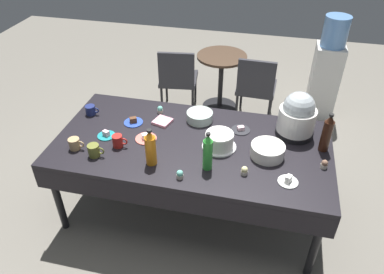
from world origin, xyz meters
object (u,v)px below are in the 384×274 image
object	(u,v)px
potluck_table	(192,148)
frosted_layer_cake	(219,141)
cupcake_rose	(180,174)
water_cooler	(326,71)
dessert_plate_cobalt	(133,122)
soda_bottle_cola	(327,134)
coffee_mug_olive	(94,150)
coffee_mug_navy	(91,110)
round_cafe_table	(221,72)
dessert_plate_charcoal	(241,130)
coffee_mug_tan	(75,144)
ceramic_snack_bowl	(268,151)
dessert_plate_coral	(146,138)
maroon_chair_left	(178,77)
soda_bottle_orange_juice	(151,148)
coffee_mug_red	(118,141)
soda_bottle_lime_soda	(208,152)
slow_cooker	(297,116)
dessert_plate_white	(288,181)
cupcake_cocoa	(244,171)
dessert_plate_teal	(106,135)
cupcake_berry	(160,110)
glass_salad_bowl	(200,116)
cupcake_vanilla	(324,164)
maroon_chair_right	(256,85)

from	to	relation	value
potluck_table	frosted_layer_cake	distance (m)	0.26
cupcake_rose	water_cooler	bearing A→B (deg)	63.62
dessert_plate_cobalt	soda_bottle_cola	world-z (taller)	soda_bottle_cola
coffee_mug_olive	water_cooler	size ratio (longest dim) A/B	0.11
coffee_mug_navy	water_cooler	bearing A→B (deg)	38.62
dessert_plate_cobalt	round_cafe_table	xyz separation A→B (m)	(0.51, 1.64, -0.26)
dessert_plate_charcoal	coffee_mug_tan	size ratio (longest dim) A/B	1.24
potluck_table	ceramic_snack_bowl	xyz separation A→B (m)	(0.60, -0.04, 0.11)
dessert_plate_coral	maroon_chair_left	bearing A→B (deg)	95.90
coffee_mug_navy	soda_bottle_orange_juice	bearing A→B (deg)	-35.36
ceramic_snack_bowl	water_cooler	size ratio (longest dim) A/B	0.21
coffee_mug_red	soda_bottle_lime_soda	bearing A→B (deg)	-7.53
slow_cooker	coffee_mug_red	size ratio (longest dim) A/B	3.06
slow_cooker	dessert_plate_white	distance (m)	0.63
slow_cooker	cupcake_cocoa	bearing A→B (deg)	-120.23
potluck_table	dessert_plate_teal	distance (m)	0.71
cupcake_berry	soda_bottle_cola	distance (m)	1.42
glass_salad_bowl	dessert_plate_white	size ratio (longest dim) A/B	1.58
soda_bottle_orange_juice	maroon_chair_left	size ratio (longest dim) A/B	0.36
cupcake_cocoa	soda_bottle_cola	xyz separation A→B (m)	(0.57, 0.43, 0.12)
dessert_plate_white	cupcake_berry	distance (m)	1.32
soda_bottle_lime_soda	soda_bottle_cola	size ratio (longest dim) A/B	0.95
dessert_plate_teal	cupcake_vanilla	distance (m)	1.72
glass_salad_bowl	dessert_plate_charcoal	xyz separation A→B (m)	(0.37, -0.07, -0.03)
ceramic_snack_bowl	soda_bottle_cola	distance (m)	0.47
dessert_plate_cobalt	cupcake_berry	world-z (taller)	cupcake_berry
cupcake_cocoa	soda_bottle_cola	distance (m)	0.72
glass_salad_bowl	coffee_mug_tan	size ratio (longest dim) A/B	1.78
dessert_plate_coral	maroon_chair_left	world-z (taller)	maroon_chair_left
potluck_table	soda_bottle_cola	xyz separation A→B (m)	(1.02, 0.14, 0.21)
dessert_plate_cobalt	ceramic_snack_bowl	bearing A→B (deg)	-9.57
slow_cooker	cupcake_berry	bearing A→B (deg)	176.86
frosted_layer_cake	round_cafe_table	distance (m)	1.86
coffee_mug_olive	cupcake_cocoa	bearing A→B (deg)	2.34
cupcake_cocoa	coffee_mug_olive	world-z (taller)	coffee_mug_olive
frosted_layer_cake	potluck_table	bearing A→B (deg)	175.70
dessert_plate_coral	coffee_mug_olive	world-z (taller)	coffee_mug_olive
frosted_layer_cake	dessert_plate_white	bearing A→B (deg)	-28.04
frosted_layer_cake	coffee_mug_tan	xyz separation A→B (m)	(-1.09, -0.27, -0.02)
dessert_plate_teal	water_cooler	xyz separation A→B (m)	(1.88, 2.00, -0.17)
ceramic_snack_bowl	maroon_chair_right	distance (m)	1.65
glass_salad_bowl	soda_bottle_cola	xyz separation A→B (m)	(1.02, -0.19, 0.11)
dessert_plate_teal	maroon_chair_right	distance (m)	2.00
cupcake_vanilla	cupcake_rose	bearing A→B (deg)	-160.82
coffee_mug_tan	dessert_plate_teal	bearing A→B (deg)	51.05
soda_bottle_lime_soda	potluck_table	bearing A→B (deg)	122.74
cupcake_vanilla	water_cooler	xyz separation A→B (m)	(0.16, 2.00, -0.19)
glass_salad_bowl	maroon_chair_left	bearing A→B (deg)	113.16
maroon_chair_right	cupcake_berry	bearing A→B (deg)	-122.73
potluck_table	coffee_mug_olive	bearing A→B (deg)	-153.93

